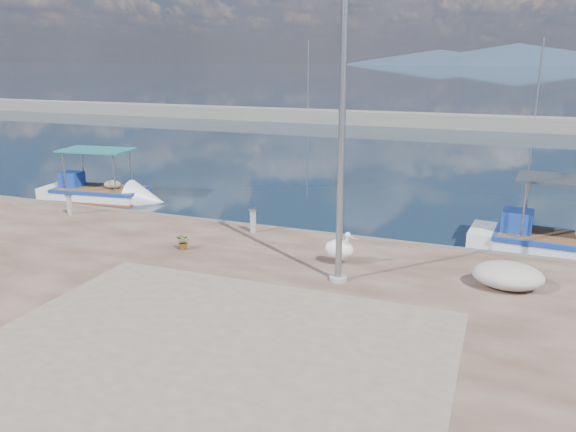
{
  "coord_description": "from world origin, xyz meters",
  "views": [
    {
      "loc": [
        5.87,
        -11.35,
        5.86
      ],
      "look_at": [
        0.0,
        3.8,
        1.3
      ],
      "focal_mm": 35.0,
      "sensor_mm": 36.0,
      "label": 1
    }
  ],
  "objects_px": {
    "boat_left": "(99,195)",
    "bollard_near": "(253,219)",
    "boat_right": "(563,248)",
    "lamp_post": "(342,150)",
    "pelican": "(340,249)"
  },
  "relations": [
    {
      "from": "boat_right",
      "to": "bollard_near",
      "type": "xyz_separation_m",
      "value": [
        -9.25,
        -2.83,
        0.71
      ]
    },
    {
      "from": "boat_left",
      "to": "bollard_near",
      "type": "bearing_deg",
      "value": -27.75
    },
    {
      "from": "boat_left",
      "to": "lamp_post",
      "type": "bearing_deg",
      "value": -33.48
    },
    {
      "from": "boat_left",
      "to": "bollard_near",
      "type": "xyz_separation_m",
      "value": [
        8.85,
        -3.37,
        0.73
      ]
    },
    {
      "from": "boat_right",
      "to": "pelican",
      "type": "distance_m",
      "value": 7.52
    },
    {
      "from": "boat_right",
      "to": "lamp_post",
      "type": "relative_size",
      "value": 0.85
    },
    {
      "from": "lamp_post",
      "to": "bollard_near",
      "type": "xyz_separation_m",
      "value": [
        -3.68,
        2.9,
        -2.87
      ]
    },
    {
      "from": "boat_left",
      "to": "lamp_post",
      "type": "xyz_separation_m",
      "value": [
        12.53,
        -6.27,
        3.6
      ]
    },
    {
      "from": "boat_right",
      "to": "lamp_post",
      "type": "height_order",
      "value": "lamp_post"
    },
    {
      "from": "boat_left",
      "to": "pelican",
      "type": "bearing_deg",
      "value": -29.95
    },
    {
      "from": "pelican",
      "to": "lamp_post",
      "type": "distance_m",
      "value": 3.04
    },
    {
      "from": "boat_left",
      "to": "boat_right",
      "type": "height_order",
      "value": "boat_right"
    },
    {
      "from": "bollard_near",
      "to": "boat_left",
      "type": "bearing_deg",
      "value": 159.13
    },
    {
      "from": "pelican",
      "to": "bollard_near",
      "type": "bearing_deg",
      "value": 175.72
    },
    {
      "from": "boat_left",
      "to": "boat_right",
      "type": "distance_m",
      "value": 18.11
    }
  ]
}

